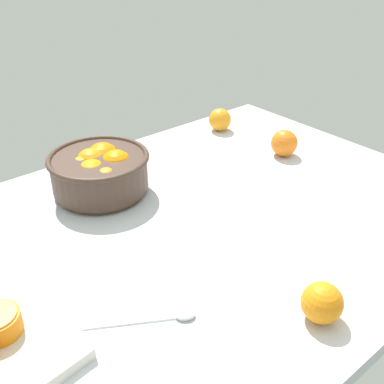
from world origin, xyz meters
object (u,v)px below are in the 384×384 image
(loose_orange_1, at_px, (220,120))
(spoon, at_px, (158,319))
(fruit_bowl, at_px, (100,171))
(loose_orange_2, at_px, (284,143))
(loose_orange_0, at_px, (322,303))

(loose_orange_1, xyz_separation_m, spoon, (-0.59, -0.49, -0.03))
(fruit_bowl, bearing_deg, loose_orange_2, -16.53)
(loose_orange_2, bearing_deg, loose_orange_1, 93.48)
(loose_orange_2, xyz_separation_m, spoon, (-0.60, -0.26, -0.03))
(spoon, bearing_deg, fruit_bowl, 71.27)
(loose_orange_1, distance_m, spoon, 0.77)
(fruit_bowl, bearing_deg, loose_orange_0, -83.70)
(loose_orange_2, bearing_deg, spoon, -156.49)
(fruit_bowl, relative_size, loose_orange_1, 3.46)
(loose_orange_1, bearing_deg, fruit_bowl, -168.43)
(fruit_bowl, height_order, spoon, fruit_bowl)
(loose_orange_0, height_order, spoon, loose_orange_0)
(fruit_bowl, distance_m, loose_orange_1, 0.46)
(fruit_bowl, distance_m, loose_orange_2, 0.49)
(fruit_bowl, bearing_deg, spoon, -108.73)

